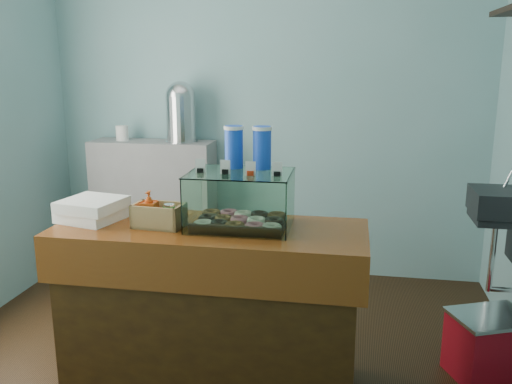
% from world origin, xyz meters
% --- Properties ---
extents(ground, '(3.50, 3.50, 0.00)m').
position_xyz_m(ground, '(0.00, 0.00, 0.00)').
color(ground, black).
rests_on(ground, ground).
extents(room_shell, '(3.54, 3.04, 2.82)m').
position_xyz_m(room_shell, '(0.03, 0.01, 1.71)').
color(room_shell, '#74A8AA').
rests_on(room_shell, ground).
extents(counter, '(1.60, 0.60, 0.90)m').
position_xyz_m(counter, '(0.00, -0.25, 0.46)').
color(counter, '#3F260C').
rests_on(counter, ground).
extents(back_shelf, '(1.00, 0.32, 1.10)m').
position_xyz_m(back_shelf, '(-0.90, 1.32, 0.55)').
color(back_shelf, gray).
rests_on(back_shelf, ground).
extents(display_case, '(0.52, 0.39, 0.50)m').
position_xyz_m(display_case, '(0.16, -0.19, 1.06)').
color(display_case, '#33200F').
rests_on(display_case, counter).
extents(condiment_crate, '(0.26, 0.17, 0.18)m').
position_xyz_m(condiment_crate, '(-0.27, -0.29, 0.97)').
color(condiment_crate, tan).
rests_on(condiment_crate, counter).
extents(pastry_boxes, '(0.35, 0.36, 0.12)m').
position_xyz_m(pastry_boxes, '(-0.65, -0.24, 0.96)').
color(pastry_boxes, white).
rests_on(pastry_boxes, counter).
extents(coffee_urn, '(0.26, 0.26, 0.48)m').
position_xyz_m(coffee_urn, '(-0.64, 1.31, 1.35)').
color(coffee_urn, silver).
rests_on(coffee_urn, back_shelf).
extents(red_cooler, '(0.51, 0.45, 0.37)m').
position_xyz_m(red_cooler, '(1.50, 0.10, 0.19)').
color(red_cooler, red).
rests_on(red_cooler, ground).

